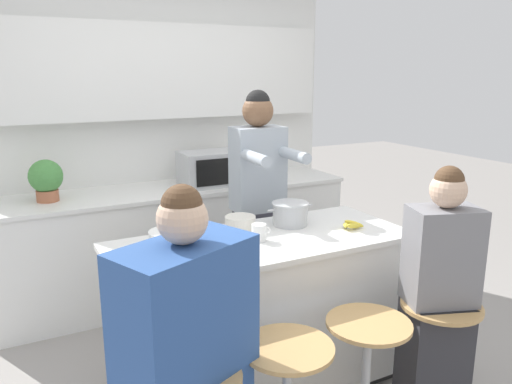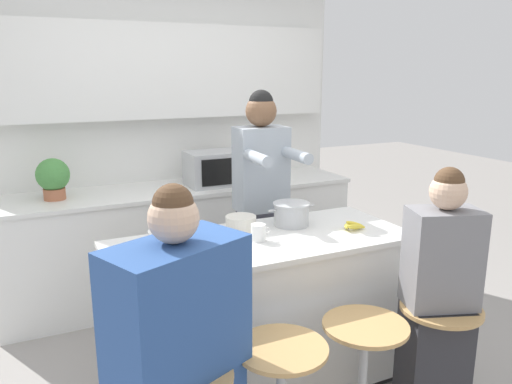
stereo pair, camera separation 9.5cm
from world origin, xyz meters
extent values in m
cube|color=silver|center=(0.00, 1.85, 1.35)|extent=(3.08, 0.06, 2.70)
cube|color=white|center=(0.00, 1.74, 1.83)|extent=(2.83, 0.16, 0.75)
cube|color=white|center=(0.00, 1.49, 0.44)|extent=(2.83, 0.64, 0.88)
cube|color=silver|center=(0.00, 1.49, 0.90)|extent=(2.86, 0.67, 0.03)
cube|color=black|center=(0.00, 0.00, 0.03)|extent=(1.56, 0.58, 0.06)
cube|color=white|center=(0.00, 0.00, 0.48)|extent=(1.64, 0.66, 0.84)
cube|color=silver|center=(0.00, 0.00, 0.91)|extent=(1.68, 0.70, 0.03)
cylinder|color=tan|center=(-0.67, -0.67, 0.67)|extent=(0.40, 0.40, 0.02)
cylinder|color=tan|center=(-0.22, -0.66, 0.67)|extent=(0.40, 0.40, 0.02)
cylinder|color=tan|center=(0.22, -0.65, 0.67)|extent=(0.40, 0.40, 0.02)
cylinder|color=#B7BABC|center=(0.67, -0.68, 0.34)|extent=(0.04, 0.04, 0.64)
cylinder|color=tan|center=(0.67, -0.68, 0.67)|extent=(0.40, 0.40, 0.02)
cube|color=#383842|center=(0.29, 0.60, 0.45)|extent=(0.30, 0.24, 0.91)
cube|color=#9EA8B2|center=(0.29, 0.60, 1.19)|extent=(0.35, 0.24, 0.56)
cylinder|color=#9EA8B2|center=(0.14, 0.34, 1.31)|extent=(0.09, 0.31, 0.07)
cylinder|color=#9EA8B2|center=(0.41, 0.33, 1.31)|extent=(0.09, 0.31, 0.07)
sphere|color=brown|center=(0.29, 0.60, 1.57)|extent=(0.22, 0.22, 0.21)
sphere|color=black|center=(0.29, 0.60, 1.63)|extent=(0.17, 0.17, 0.16)
cube|color=#2D5193|center=(-0.67, -0.65, 0.94)|extent=(0.60, 0.47, 0.53)
sphere|color=#DBB293|center=(-0.67, -0.65, 1.31)|extent=(0.25, 0.25, 0.19)
sphere|color=#513823|center=(-0.67, -0.65, 1.36)|extent=(0.20, 0.20, 0.15)
cube|color=#333338|center=(0.68, -0.65, 0.34)|extent=(0.38, 0.35, 0.68)
cube|color=slate|center=(0.68, -0.65, 0.93)|extent=(0.40, 0.32, 0.50)
sphere|color=#DBB293|center=(0.68, -0.65, 1.27)|extent=(0.23, 0.23, 0.18)
sphere|color=#513823|center=(0.68, -0.65, 1.31)|extent=(0.18, 0.18, 0.14)
cylinder|color=#B7BABC|center=(0.27, 0.15, 0.99)|extent=(0.21, 0.21, 0.13)
cylinder|color=#B7BABC|center=(0.27, 0.15, 1.06)|extent=(0.22, 0.22, 0.01)
cylinder|color=#B7BABC|center=(0.14, 0.15, 1.03)|extent=(0.05, 0.01, 0.01)
cylinder|color=#B7BABC|center=(0.40, 0.15, 1.03)|extent=(0.05, 0.01, 0.01)
cylinder|color=silver|center=(-0.04, 0.20, 0.97)|extent=(0.18, 0.18, 0.08)
cylinder|color=white|center=(-0.48, 0.13, 0.97)|extent=(0.22, 0.22, 0.08)
cylinder|color=white|center=(-0.03, -0.02, 0.97)|extent=(0.08, 0.08, 0.09)
torus|color=white|center=(0.02, -0.02, 0.98)|extent=(0.04, 0.01, 0.04)
ellipsoid|color=yellow|center=(0.55, -0.11, 0.95)|extent=(0.12, 0.05, 0.05)
ellipsoid|color=yellow|center=(0.52, -0.07, 0.95)|extent=(0.09, 0.11, 0.05)
ellipsoid|color=yellow|center=(0.58, -0.07, 0.95)|extent=(0.10, 0.11, 0.05)
cube|color=#B2B5B7|center=(0.32, 1.44, 1.05)|extent=(0.55, 0.34, 0.28)
cube|color=black|center=(0.27, 1.27, 1.05)|extent=(0.34, 0.01, 0.21)
cube|color=black|center=(0.52, 1.27, 1.05)|extent=(0.10, 0.01, 0.22)
cylinder|color=#A86042|center=(-0.96, 1.49, 0.95)|extent=(0.15, 0.15, 0.08)
sphere|color=#478942|center=(-0.96, 1.49, 1.10)|extent=(0.24, 0.24, 0.24)
camera|label=1|loc=(-1.23, -2.30, 1.82)|focal=35.00mm
camera|label=2|loc=(-1.15, -2.34, 1.82)|focal=35.00mm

